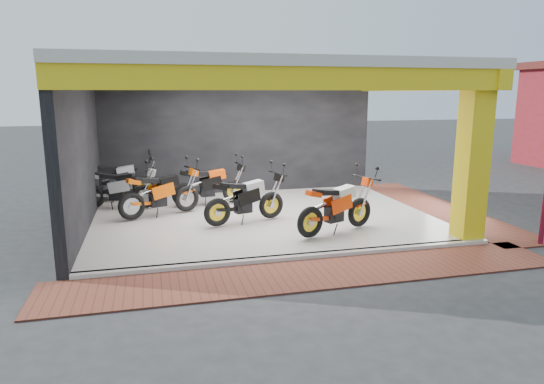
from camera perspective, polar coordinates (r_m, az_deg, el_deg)
The scene contains 17 objects.
ground at distance 10.06m, azimuth 1.49°, elevation -6.08°, with size 80.00×80.00×0.00m, color #2D2D30.
showroom_floor at distance 11.91m, azimuth -1.10°, elevation -3.01°, with size 8.00×6.00×0.10m, color silver.
showroom_ceiling at distance 11.54m, azimuth -1.17°, elevation 14.31°, with size 8.40×6.40×0.20m, color beige.
back_wall at distance 14.62m, azimuth -3.89°, elevation 6.47°, with size 8.20×0.20×3.50m, color black.
left_wall at distance 11.41m, azimuth -21.69°, elevation 4.21°, with size 0.20×6.20×3.50m, color black.
corner_column at distance 10.67m, azimuth 22.53°, elevation 3.69°, with size 0.50×0.50×3.50m, color gold.
header_beam_front at distance 8.63m, azimuth 3.44°, elevation 13.19°, with size 8.40×0.30×0.40m, color gold.
header_beam_right at distance 13.02m, azimuth 16.67°, elevation 12.21°, with size 0.30×6.40×0.40m, color gold.
floor_kerb at distance 9.12m, azimuth 3.23°, elevation -7.67°, with size 8.00×0.20×0.10m, color silver.
paver_front at distance 8.44m, azimuth 4.82°, elevation -9.58°, with size 9.00×1.40×0.03m, color brown.
paver_right at distance 13.79m, azimuth 18.74°, elevation -1.76°, with size 1.40×7.00×0.03m, color brown.
moto_hero at distance 10.86m, azimuth 10.30°, elevation -0.72°, with size 2.20×0.81×1.34m, color #F53B0A, non-canonical shape.
moto_row_a at distance 11.41m, azimuth -0.10°, elevation -0.02°, with size 2.15×0.79×1.31m, color black, non-canonical shape.
moto_row_b at distance 12.26m, azimuth -10.05°, elevation 0.67°, with size 2.18×0.81×1.33m, color #E45609, non-canonical shape.
moto_row_c at distance 13.12m, azimuth -4.54°, elevation 1.41°, with size 2.10×0.78×1.28m, color black, non-canonical shape.
moto_row_d at distance 12.86m, azimuth -14.82°, elevation 0.80°, with size 2.06×0.76×1.26m, color #96989D, non-canonical shape.
moto_row_e at distance 13.92m, azimuth -14.80°, elevation 1.77°, with size 2.19×0.81×1.34m, color black, non-canonical shape.
Camera 1 is at (-2.59, -9.23, 3.07)m, focal length 32.00 mm.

